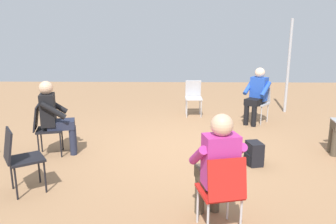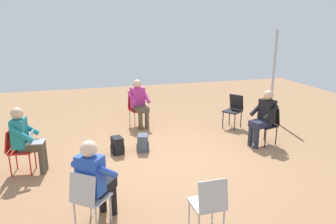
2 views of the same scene
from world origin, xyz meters
name	(u,v)px [view 1 (image 1 of 2)]	position (x,y,z in m)	size (l,w,h in m)	color
ground_plane	(187,149)	(0.00, 0.00, 0.00)	(15.67, 15.67, 0.00)	#99704C
chair_east	(45,126)	(2.35, 0.35, 0.50)	(0.52, 0.49, 0.85)	black
chair_south	(193,95)	(-0.23, -2.39, 0.50)	(0.41, 0.45, 0.85)	#B7B7BC
chair_north	(222,189)	(-0.24, 2.50, 0.50)	(0.48, 0.51, 0.85)	red
chair_northeast	(20,156)	(2.16, 1.65, 0.50)	(0.58, 0.57, 0.85)	black
chair_southwest	(259,100)	(-1.68, -1.81, 0.50)	(0.58, 0.58, 0.85)	#B7B7BC
person_in_black	(54,114)	(2.19, 0.31, 0.69)	(0.58, 0.57, 1.24)	#23283D
person_in_magenta	(217,164)	(-0.21, 2.33, 0.69)	(0.57, 0.57, 1.24)	#4C4233
person_in_blue	(257,93)	(-1.58, -1.68, 0.69)	(0.63, 0.63, 1.24)	black
backpack_near_laptop_user	(219,154)	(-0.46, 0.68, 0.16)	(0.30, 0.33, 0.36)	#475160
backpack_by_empty_chair	(254,155)	(-1.00, 0.69, 0.16)	(0.28, 0.31, 0.36)	black
tent_pole_near	(288,67)	(-2.59, -2.77, 1.16)	(0.07, 0.07, 2.31)	#B2B2B7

